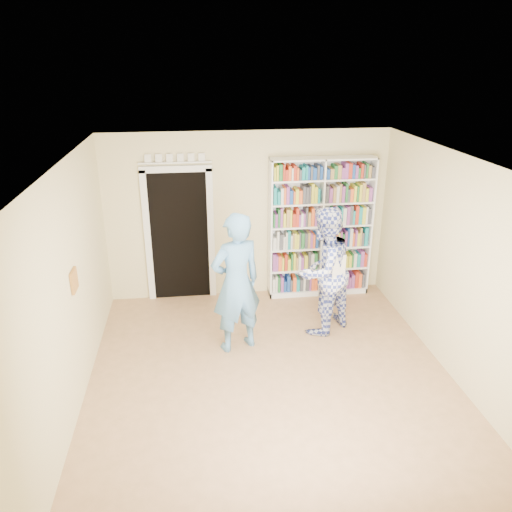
% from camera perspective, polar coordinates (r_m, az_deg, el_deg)
% --- Properties ---
extents(floor, '(5.00, 5.00, 0.00)m').
position_cam_1_polar(floor, '(6.39, 1.79, -13.94)').
color(floor, '#986F49').
rests_on(floor, ground).
extents(ceiling, '(5.00, 5.00, 0.00)m').
position_cam_1_polar(ceiling, '(5.28, 2.13, 10.52)').
color(ceiling, white).
rests_on(ceiling, wall_back).
extents(wall_back, '(4.50, 0.00, 4.50)m').
position_cam_1_polar(wall_back, '(8.02, -0.94, 4.59)').
color(wall_back, beige).
rests_on(wall_back, floor).
extents(wall_left, '(0.00, 5.00, 5.00)m').
position_cam_1_polar(wall_left, '(5.81, -20.59, -3.92)').
color(wall_left, beige).
rests_on(wall_left, floor).
extents(wall_right, '(0.00, 5.00, 5.00)m').
position_cam_1_polar(wall_right, '(6.44, 22.12, -1.59)').
color(wall_right, beige).
rests_on(wall_right, floor).
extents(bookshelf, '(1.67, 0.31, 2.29)m').
position_cam_1_polar(bookshelf, '(8.14, 7.34, 3.24)').
color(bookshelf, white).
rests_on(bookshelf, floor).
extents(doorway, '(1.10, 0.08, 2.43)m').
position_cam_1_polar(doorway, '(8.01, -8.76, 3.02)').
color(doorway, black).
rests_on(doorway, floor).
extents(wall_art, '(0.03, 0.25, 0.25)m').
position_cam_1_polar(wall_art, '(5.96, -20.08, -2.65)').
color(wall_art, brown).
rests_on(wall_art, wall_left).
extents(man_blue, '(0.82, 0.69, 1.93)m').
position_cam_1_polar(man_blue, '(6.56, -2.28, -3.13)').
color(man_blue, '#548BBB').
rests_on(man_blue, floor).
extents(man_plaid, '(1.15, 1.10, 1.87)m').
position_cam_1_polar(man_plaid, '(7.06, 7.69, -1.72)').
color(man_plaid, '#313F98').
rests_on(man_plaid, floor).
extents(paper_sheet, '(0.21, 0.10, 0.32)m').
position_cam_1_polar(paper_sheet, '(6.84, 9.48, -1.28)').
color(paper_sheet, white).
rests_on(paper_sheet, man_plaid).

